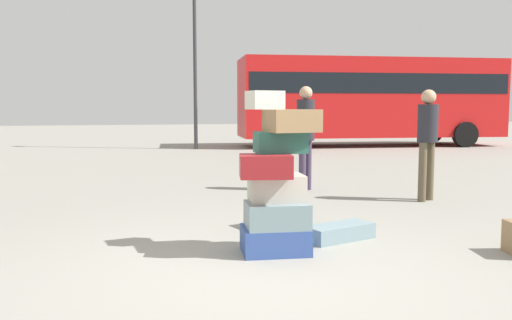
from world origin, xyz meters
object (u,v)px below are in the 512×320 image
(suitcase_tower, at_px, (277,187))
(suitcase_slate_left_side, at_px, (339,232))
(parked_bus, at_px, (370,96))
(person_passerby_in_red, at_px, (427,134))
(suitcase_teal_foreground_near, at_px, (279,214))
(lamp_post, at_px, (194,14))
(person_bearded_onlooker, at_px, (306,129))

(suitcase_tower, xyz_separation_m, suitcase_slate_left_side, (0.80, 0.31, -0.56))
(parked_bus, bearing_deg, person_passerby_in_red, -106.62)
(suitcase_slate_left_side, bearing_deg, suitcase_teal_foreground_near, 101.33)
(suitcase_tower, distance_m, suitcase_slate_left_side, 1.02)
(lamp_post, bearing_deg, suitcase_teal_foreground_near, -93.84)
(lamp_post, bearing_deg, person_passerby_in_red, -80.28)
(suitcase_teal_foreground_near, distance_m, suitcase_slate_left_side, 0.89)
(suitcase_tower, relative_size, person_bearded_onlooker, 0.89)
(person_passerby_in_red, bearing_deg, parked_bus, -140.61)
(suitcase_slate_left_side, bearing_deg, person_passerby_in_red, 22.40)
(suitcase_tower, height_order, person_passerby_in_red, person_passerby_in_red)
(lamp_post, bearing_deg, suitcase_tower, -95.13)
(suitcase_slate_left_side, xyz_separation_m, parked_bus, (6.82, 12.73, 1.75))
(suitcase_slate_left_side, bearing_deg, lamp_post, 70.85)
(person_bearded_onlooker, height_order, parked_bus, parked_bus)
(suitcase_slate_left_side, distance_m, parked_bus, 14.54)
(parked_bus, height_order, lamp_post, lamp_post)
(parked_bus, distance_m, lamp_post, 6.97)
(suitcase_tower, relative_size, parked_bus, 0.16)
(person_bearded_onlooker, distance_m, person_passerby_in_red, 2.00)
(person_bearded_onlooker, height_order, person_passerby_in_red, person_bearded_onlooker)
(person_bearded_onlooker, xyz_separation_m, parked_bus, (5.99, 9.44, 0.78))
(lamp_post, bearing_deg, person_bearded_onlooker, -87.32)
(person_passerby_in_red, height_order, lamp_post, lamp_post)
(suitcase_teal_foreground_near, distance_m, parked_bus, 14.07)
(suitcase_tower, bearing_deg, suitcase_slate_left_side, 21.15)
(person_bearded_onlooker, bearing_deg, parked_bus, -166.23)
(suitcase_tower, xyz_separation_m, person_bearded_onlooker, (1.62, 3.59, 0.41))
(suitcase_teal_foreground_near, bearing_deg, suitcase_slate_left_side, -78.13)
(suitcase_teal_foreground_near, relative_size, person_bearded_onlooker, 0.33)
(person_bearded_onlooker, height_order, lamp_post, lamp_post)
(suitcase_teal_foreground_near, xyz_separation_m, person_bearded_onlooker, (1.25, 2.50, 0.91))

